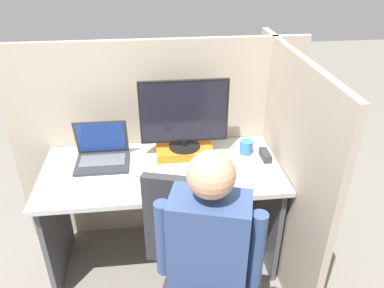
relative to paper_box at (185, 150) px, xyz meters
name	(u,v)px	position (x,y,z in m)	size (l,w,h in m)	color
cubicle_panel_back	(160,144)	(-0.15, 0.21, -0.06)	(1.94, 0.04, 1.43)	tan
cubicle_panel_right	(284,170)	(0.59, -0.22, -0.06)	(0.04, 1.30, 1.43)	tan
desk	(163,193)	(-0.15, -0.15, -0.21)	(1.44, 0.66, 0.75)	#B7B7B2
paper_box	(185,150)	(0.00, 0.00, 0.00)	(0.36, 0.21, 0.05)	orange
monitor	(184,115)	(0.00, 0.00, 0.25)	(0.54, 0.20, 0.44)	black
laptop	(102,155)	(-0.51, -0.04, 0.02)	(0.32, 0.25, 0.26)	#2D2D33
mouse	(139,173)	(-0.29, -0.22, -0.01)	(0.06, 0.04, 0.03)	silver
stapler	(265,155)	(0.50, -0.11, 0.00)	(0.05, 0.13, 0.05)	#2D2D33
carrot_toy	(175,190)	(-0.09, -0.41, 0.00)	(0.04, 0.15, 0.04)	orange
office_chair	(199,276)	(-0.01, -0.76, -0.28)	(0.58, 0.62, 0.98)	#2D2D33
person	(213,263)	(0.04, -0.91, -0.04)	(0.46, 0.45, 1.26)	black
coffee_mug	(246,147)	(0.39, -0.03, 0.02)	(0.08, 0.08, 0.09)	teal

